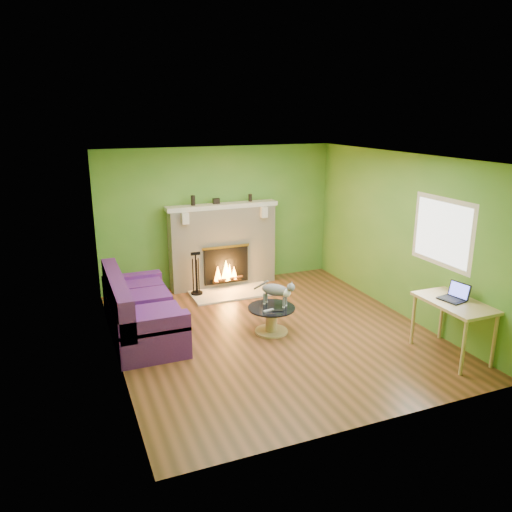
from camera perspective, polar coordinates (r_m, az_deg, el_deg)
The scene contains 22 objects.
floor at distance 7.61m, azimuth 1.85°, elevation -8.70°, with size 5.00×5.00×0.00m, color #533117.
ceiling at distance 6.93m, azimuth 2.05°, elevation 11.20°, with size 5.00×5.00×0.00m, color white.
wall_back at distance 9.44m, azimuth -4.23°, elevation 4.52°, with size 5.00×5.00×0.00m, color #42832B.
wall_front at distance 5.10m, azimuth 13.45°, elevation -6.17°, with size 5.00×5.00×0.00m, color #42832B.
wall_left at distance 6.61m, azimuth -16.19°, elevation -1.19°, with size 5.00×5.00×0.00m, color #42832B.
wall_right at distance 8.31m, azimuth 16.29°, elevation 2.29°, with size 5.00×5.00×0.00m, color #42832B.
window_frame at distance 7.58m, azimuth 20.54°, elevation 2.56°, with size 1.20×1.20×0.00m, color silver.
window_pane at distance 7.58m, azimuth 20.49°, elevation 2.56°, with size 1.06×1.06×0.00m, color white.
fireplace at distance 9.39m, azimuth -3.81°, elevation 1.15°, with size 2.10×0.46×1.58m.
hearth at distance 9.15m, azimuth -2.71°, elevation -4.21°, with size 1.50×0.75×0.03m, color beige.
mantel at distance 9.20m, azimuth -3.86°, elevation 5.74°, with size 2.10×0.28×0.08m, color beige.
sofa at distance 7.60m, azimuth -13.25°, elevation -6.22°, with size 0.94×2.08×0.93m.
coffee_table at distance 7.53m, azimuth 1.77°, elevation -7.06°, with size 0.71×0.71×0.40m.
desk at distance 7.17m, azimuth 21.72°, elevation -5.55°, with size 0.61×1.06×0.78m.
cat at distance 7.46m, azimuth 2.20°, elevation -4.22°, with size 0.23×0.64×0.40m, color slate, non-canonical shape.
remote_silver at distance 7.32m, azimuth 1.44°, elevation -6.24°, with size 0.17×0.04×0.02m, color gray.
remote_black at distance 7.32m, azimuth 2.49°, elevation -6.27°, with size 0.16×0.04×0.02m, color black.
laptop at distance 7.12m, azimuth 21.51°, elevation -3.84°, with size 0.28×0.32×0.24m, color black, non-canonical shape.
fire_tools at distance 8.98m, azimuth -6.86°, elevation -1.95°, with size 0.21×0.21×0.79m, color black, non-canonical shape.
mantel_vase_left at distance 9.06m, azimuth -7.21°, elevation 6.32°, with size 0.08×0.08×0.18m, color black.
mantel_vase_right at distance 9.40m, azimuth -0.66°, elevation 6.68°, with size 0.07×0.07×0.14m, color black.
mantel_box at distance 9.18m, azimuth -4.57°, elevation 6.28°, with size 0.12×0.08×0.10m, color black.
Camera 1 is at (-2.81, -6.31, 3.20)m, focal length 35.00 mm.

